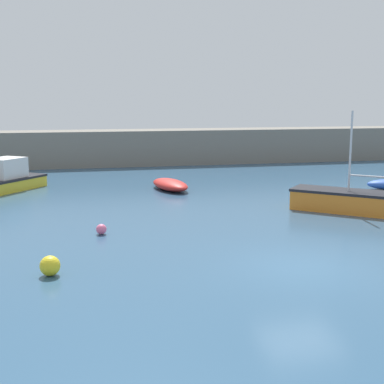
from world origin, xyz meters
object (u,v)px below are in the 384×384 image
object	(u,v)px
motorboat_grey_hull	(3,180)
mooring_buoy_pink	(101,229)
sailboat_twin_hulled	(348,201)
rowboat_white_midwater	(170,185)
mooring_buoy_yellow	(50,266)

from	to	relation	value
motorboat_grey_hull	mooring_buoy_pink	size ratio (longest dim) A/B	13.83
sailboat_twin_hulled	motorboat_grey_hull	distance (m)	18.63
rowboat_white_midwater	mooring_buoy_yellow	xyz separation A→B (m)	(-6.13, -14.01, -0.01)
sailboat_twin_hulled	rowboat_white_midwater	bearing A→B (deg)	-6.67
rowboat_white_midwater	sailboat_twin_hulled	bearing A→B (deg)	28.69
mooring_buoy_yellow	mooring_buoy_pink	bearing A→B (deg)	69.26
mooring_buoy_pink	rowboat_white_midwater	bearing A→B (deg)	65.00
sailboat_twin_hulled	mooring_buoy_yellow	size ratio (longest dim) A/B	8.25
mooring_buoy_pink	sailboat_twin_hulled	bearing A→B (deg)	8.89
sailboat_twin_hulled	rowboat_white_midwater	xyz separation A→B (m)	(-6.88, 7.67, -0.20)
mooring_buoy_yellow	rowboat_white_midwater	bearing A→B (deg)	66.36
mooring_buoy_pink	mooring_buoy_yellow	xyz separation A→B (m)	(-1.73, -4.57, 0.10)
rowboat_white_midwater	mooring_buoy_yellow	size ratio (longest dim) A/B	6.32
rowboat_white_midwater	motorboat_grey_hull	size ratio (longest dim) A/B	0.68
sailboat_twin_hulled	motorboat_grey_hull	bearing A→B (deg)	11.29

